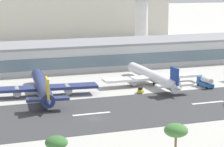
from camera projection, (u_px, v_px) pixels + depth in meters
name	position (u px, v px, depth m)	size (l,w,h in m)	color
ground_plane	(94.00, 119.00, 135.26)	(1400.00, 1400.00, 0.00)	#B2AFA8
runway_strip	(90.00, 114.00, 139.76)	(800.00, 37.17, 0.08)	#38383A
runway_centreline_dash_4	(92.00, 114.00, 139.95)	(12.00, 1.20, 0.01)	white
runway_centreline_dash_5	(208.00, 103.00, 153.01)	(12.00, 1.20, 0.01)	white
terminal_building	(68.00, 55.00, 214.56)	(194.86, 29.42, 12.10)	#B7BABC
control_tower	(142.00, 10.00, 271.42)	(16.08, 16.08, 36.94)	silver
distant_hotel_block	(63.00, 8.00, 329.15)	(149.19, 39.35, 43.54)	beige
airliner_gold_tail_gate_1	(42.00, 88.00, 160.46)	(39.91, 50.65, 10.58)	navy
airliner_navy_tail_gate_2	(154.00, 77.00, 179.31)	(40.79, 47.93, 10.01)	white
service_fuel_truck_0	(205.00, 82.00, 175.71)	(3.17, 8.60, 3.95)	#23569E
service_baggage_tug_2	(140.00, 90.00, 166.62)	(3.16, 3.54, 2.20)	gold
palm_tree_0	(56.00, 145.00, 81.97)	(4.14, 4.14, 12.53)	brown
palm_tree_2	(176.00, 131.00, 92.97)	(4.95, 4.95, 11.37)	brown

